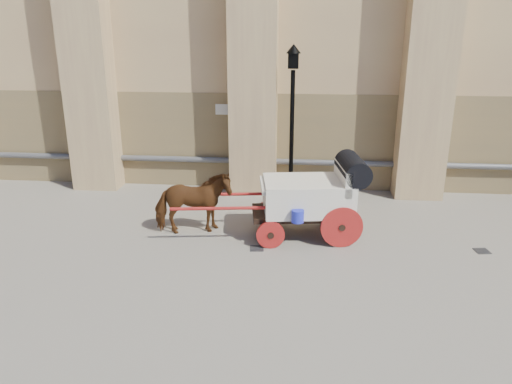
# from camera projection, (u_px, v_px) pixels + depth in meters

# --- Properties ---
(ground) EXTENTS (90.00, 90.00, 0.00)m
(ground) POSITION_uv_depth(u_px,v_px,m) (280.00, 238.00, 12.27)
(ground) COLOR slate
(ground) RESTS_ON ground
(horse) EXTENTS (2.04, 1.31, 1.59)m
(horse) POSITION_uv_depth(u_px,v_px,m) (193.00, 203.00, 12.34)
(horse) COLOR #603413
(horse) RESTS_ON ground
(carriage) EXTENTS (4.77, 1.85, 2.04)m
(carriage) POSITION_uv_depth(u_px,v_px,m) (314.00, 194.00, 12.08)
(carriage) COLOR black
(carriage) RESTS_ON ground
(street_lamp) EXTENTS (0.42, 0.42, 4.48)m
(street_lamp) POSITION_uv_depth(u_px,v_px,m) (292.00, 119.00, 14.41)
(street_lamp) COLOR black
(street_lamp) RESTS_ON ground
(drain_grate_near) EXTENTS (0.35, 0.35, 0.01)m
(drain_grate_near) POSITION_uv_depth(u_px,v_px,m) (257.00, 248.00, 11.71)
(drain_grate_near) COLOR black
(drain_grate_near) RESTS_ON ground
(drain_grate_far) EXTENTS (0.37, 0.37, 0.01)m
(drain_grate_far) POSITION_uv_depth(u_px,v_px,m) (482.00, 251.00, 11.57)
(drain_grate_far) COLOR black
(drain_grate_far) RESTS_ON ground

